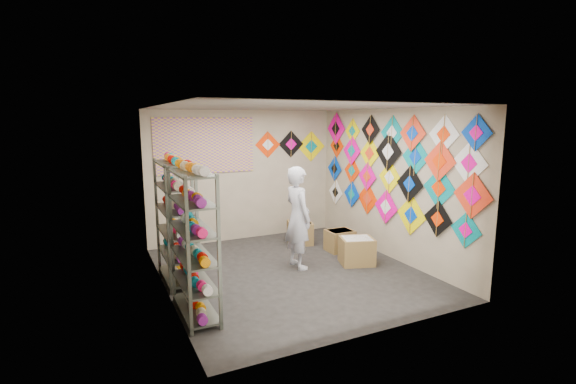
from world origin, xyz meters
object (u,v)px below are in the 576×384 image
carton_a (357,251)px  carton_c (300,232)px  carton_b (340,241)px  shelf_rack_back (174,222)px  shopkeeper (298,218)px  shelf_rack_front (194,244)px

carton_a → carton_c: (-0.33, 1.54, -0.01)m
carton_b → shelf_rack_back: bearing=-176.4°
carton_a → carton_b: (0.13, 0.76, -0.03)m
carton_a → shopkeeper: bearing=-179.4°
carton_a → shelf_rack_front: bearing=-148.8°
shelf_rack_front → carton_b: size_ratio=3.83×
carton_a → carton_b: bearing=97.8°
shelf_rack_front → shelf_rack_back: bearing=90.0°
shopkeeper → carton_a: size_ratio=3.10×
carton_b → carton_c: 0.91m
shopkeeper → carton_b: (1.14, 0.44, -0.67)m
shelf_rack_back → carton_c: shelf_rack_back is taller
carton_b → shopkeeper: bearing=-158.1°
carton_a → carton_c: bearing=120.0°
shelf_rack_back → carton_c: size_ratio=3.67×
shopkeeper → carton_a: (1.00, -0.31, -0.64)m
shelf_rack_front → carton_c: (2.68, 2.25, -0.72)m
carton_c → carton_b: bearing=-42.8°
shelf_rack_front → shelf_rack_back: same height
carton_b → shelf_rack_front: bearing=-154.4°
shelf_rack_back → carton_b: bearing=3.0°
shelf_rack_front → shopkeeper: 2.25m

